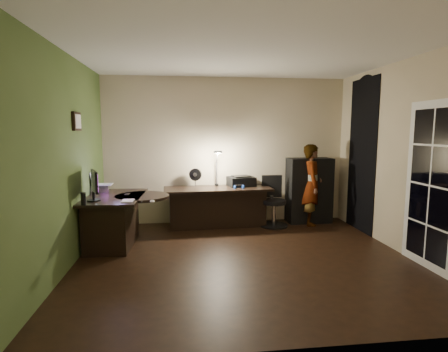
{
  "coord_description": "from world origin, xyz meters",
  "views": [
    {
      "loc": [
        -0.81,
        -4.49,
        1.73
      ],
      "look_at": [
        -0.15,
        1.05,
        1.0
      ],
      "focal_mm": 28.0,
      "sensor_mm": 36.0,
      "label": 1
    }
  ],
  "objects": [
    {
      "name": "floor",
      "position": [
        0.0,
        0.0,
        -0.01
      ],
      "size": [
        4.5,
        4.0,
        0.01
      ],
      "primitive_type": "cube",
      "color": "black",
      "rests_on": "ground"
    },
    {
      "name": "ceiling",
      "position": [
        0.0,
        0.0,
        2.71
      ],
      "size": [
        4.5,
        4.0,
        0.01
      ],
      "primitive_type": "cube",
      "color": "silver",
      "rests_on": "floor"
    },
    {
      "name": "wall_back",
      "position": [
        0.0,
        2.0,
        1.35
      ],
      "size": [
        4.5,
        0.01,
        2.7
      ],
      "primitive_type": "cube",
      "color": "#C2B38F",
      "rests_on": "floor"
    },
    {
      "name": "wall_front",
      "position": [
        0.0,
        -2.0,
        1.35
      ],
      "size": [
        4.5,
        0.01,
        2.7
      ],
      "primitive_type": "cube",
      "color": "#C2B38F",
      "rests_on": "floor"
    },
    {
      "name": "wall_left",
      "position": [
        -2.25,
        0.0,
        1.35
      ],
      "size": [
        0.01,
        4.0,
        2.7
      ],
      "primitive_type": "cube",
      "color": "#C2B38F",
      "rests_on": "floor"
    },
    {
      "name": "wall_right",
      "position": [
        2.25,
        0.0,
        1.35
      ],
      "size": [
        0.01,
        4.0,
        2.7
      ],
      "primitive_type": "cube",
      "color": "#C2B38F",
      "rests_on": "floor"
    },
    {
      "name": "green_wall_overlay",
      "position": [
        -2.24,
        0.0,
        1.35
      ],
      "size": [
        0.0,
        4.0,
        2.7
      ],
      "primitive_type": "cube",
      "color": "#465F2C",
      "rests_on": "floor"
    },
    {
      "name": "arched_doorway",
      "position": [
        2.24,
        1.15,
        1.3
      ],
      "size": [
        0.01,
        0.9,
        2.6
      ],
      "primitive_type": "cube",
      "color": "black",
      "rests_on": "floor"
    },
    {
      "name": "french_door",
      "position": [
        2.24,
        -0.55,
        1.05
      ],
      "size": [
        0.02,
        0.92,
        2.1
      ],
      "primitive_type": "cube",
      "color": "white",
      "rests_on": "floor"
    },
    {
      "name": "framed_picture",
      "position": [
        -2.22,
        0.45,
        1.85
      ],
      "size": [
        0.04,
        0.3,
        0.25
      ],
      "primitive_type": "cube",
      "color": "black",
      "rests_on": "wall_left"
    },
    {
      "name": "desk_left",
      "position": [
        -1.83,
        0.8,
        0.38
      ],
      "size": [
        0.87,
        1.35,
        0.76
      ],
      "primitive_type": "cube",
      "rotation": [
        0.0,
        0.0,
        -0.05
      ],
      "color": "black",
      "rests_on": "floor"
    },
    {
      "name": "desk_right",
      "position": [
        -0.19,
        1.63,
        0.36
      ],
      "size": [
        1.93,
        0.75,
        0.71
      ],
      "primitive_type": "cube",
      "rotation": [
        0.0,
        0.0,
        0.05
      ],
      "color": "black",
      "rests_on": "floor"
    },
    {
      "name": "cabinet",
      "position": [
        1.56,
        1.78,
        0.61
      ],
      "size": [
        0.82,
        0.42,
        1.22
      ],
      "primitive_type": "cube",
      "rotation": [
        0.0,
        0.0,
        0.02
      ],
      "color": "black",
      "rests_on": "floor"
    },
    {
      "name": "laptop_stand",
      "position": [
        -2.11,
        1.15,
        0.82
      ],
      "size": [
        0.28,
        0.24,
        0.11
      ],
      "primitive_type": "cube",
      "rotation": [
        0.0,
        0.0,
        0.11
      ],
      "color": "silver",
      "rests_on": "desk_left"
    },
    {
      "name": "laptop",
      "position": [
        -2.07,
        1.15,
        0.98
      ],
      "size": [
        0.3,
        0.28,
        0.2
      ],
      "primitive_type": "cube",
      "rotation": [
        0.0,
        0.0,
        0.02
      ],
      "color": "silver",
      "rests_on": "laptop_stand"
    },
    {
      "name": "monitor",
      "position": [
        -2.04,
        0.45,
        0.91
      ],
      "size": [
        0.25,
        0.46,
        0.3
      ],
      "primitive_type": "cube",
      "rotation": [
        0.0,
        0.0,
        0.36
      ],
      "color": "black",
      "rests_on": "desk_left"
    },
    {
      "name": "mouse",
      "position": [
        -1.23,
        0.21,
        0.78
      ],
      "size": [
        0.09,
        0.11,
        0.04
      ],
      "primitive_type": "ellipsoid",
      "rotation": [
        0.0,
        0.0,
        0.32
      ],
      "color": "silver",
      "rests_on": "desk_left"
    },
    {
      "name": "phone",
      "position": [
        -1.66,
        0.89,
        0.77
      ],
      "size": [
        0.07,
        0.13,
        0.01
      ],
      "primitive_type": "cube",
      "rotation": [
        0.0,
        0.0,
        0.03
      ],
      "color": "black",
      "rests_on": "desk_left"
    },
    {
      "name": "pen",
      "position": [
        -1.37,
        0.28,
        0.77
      ],
      "size": [
        0.02,
        0.15,
        0.01
      ],
      "primitive_type": "cube",
      "rotation": [
        0.0,
        0.0,
        0.04
      ],
      "color": "black",
      "rests_on": "desk_left"
    },
    {
      "name": "speaker",
      "position": [
        -2.11,
        0.17,
        0.84
      ],
      "size": [
        0.07,
        0.07,
        0.17
      ],
      "primitive_type": "cylinder",
      "rotation": [
        0.0,
        0.0,
        -0.04
      ],
      "color": "black",
      "rests_on": "desk_left"
    },
    {
      "name": "notepad",
      "position": [
        -1.57,
        0.36,
        0.77
      ],
      "size": [
        0.16,
        0.22,
        0.01
      ],
      "primitive_type": "cube",
      "rotation": [
        0.0,
        0.0,
        -0.02
      ],
      "color": "silver",
      "rests_on": "desk_left"
    },
    {
      "name": "desk_fan",
      "position": [
        -0.58,
        1.82,
        0.87
      ],
      "size": [
        0.25,
        0.19,
        0.35
      ],
      "primitive_type": "cube",
      "rotation": [
        0.0,
        0.0,
        -0.31
      ],
      "color": "black",
      "rests_on": "desk_right"
    },
    {
      "name": "headphones",
      "position": [
        0.17,
        1.52,
        0.74
      ],
      "size": [
        0.2,
        0.11,
        0.09
      ],
      "primitive_type": "cube",
      "rotation": [
        0.0,
        0.0,
        0.15
      ],
      "color": "#1A3E9B",
      "rests_on": "desk_right"
    },
    {
      "name": "printer",
      "position": [
        0.26,
        1.77,
        0.8
      ],
      "size": [
        0.53,
        0.44,
        0.21
      ],
      "primitive_type": "cube",
      "rotation": [
        0.0,
        0.0,
        0.19
      ],
      "color": "black",
      "rests_on": "desk_right"
    },
    {
      "name": "desk_lamp",
      "position": [
        -0.19,
        1.83,
        1.06
      ],
      "size": [
        0.2,
        0.35,
        0.73
      ],
      "primitive_type": "cube",
      "rotation": [
        0.0,
        0.0,
        -0.08
      ],
      "color": "black",
      "rests_on": "desk_right"
    },
    {
      "name": "office_chair",
      "position": [
        0.82,
        1.54,
        0.45
      ],
      "size": [
        0.52,
        0.52,
        0.91
      ],
      "primitive_type": "cube",
      "rotation": [
        0.0,
        0.0,
        -0.03
      ],
      "color": "black",
      "rests_on": "floor"
    },
    {
      "name": "person",
      "position": [
        1.54,
        1.59,
        0.74
      ],
      "size": [
        0.48,
        0.6,
        1.48
      ],
      "primitive_type": "imported",
      "rotation": [
        0.0,
        0.0,
        1.3
      ],
      "color": "#D8A88C",
      "rests_on": "floor"
    }
  ]
}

